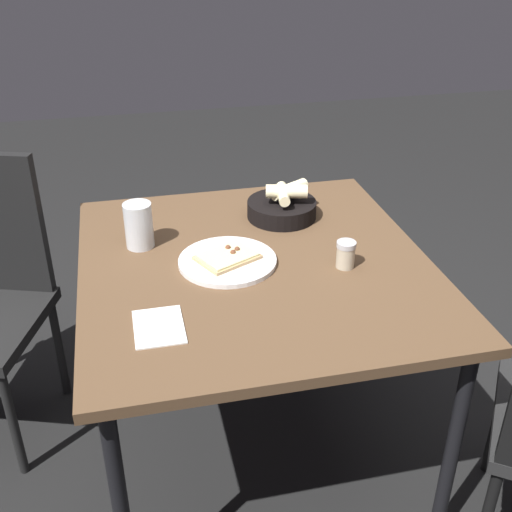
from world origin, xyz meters
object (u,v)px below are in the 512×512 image
Objects in this scene: dining_table at (255,280)px; pepper_shaker at (346,256)px; bread_basket at (283,206)px; beer_glass at (139,227)px; pizza_plate at (228,260)px.

dining_table is 0.27m from pepper_shaker.
bread_basket is 2.86× the size of pepper_shaker.
beer_glass is at bearing 61.82° from dining_table.
bread_basket reaches higher than pizza_plate.
pizza_plate reaches higher than dining_table.
pizza_plate is 1.25× the size of bread_basket.
bread_basket is at bearing -41.63° from pizza_plate.
beer_glass is at bearing 65.55° from pepper_shaker.
beer_glass reaches higher than pepper_shaker.
beer_glass is (-0.10, 0.46, 0.02)m from bread_basket.
dining_table is at bearing -118.18° from beer_glass.
bread_basket is (0.26, -0.23, 0.03)m from pizza_plate.
pepper_shaker reaches higher than pizza_plate.
bread_basket is 0.36m from pepper_shaker.
pizza_plate is at bearing 73.95° from pepper_shaker.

